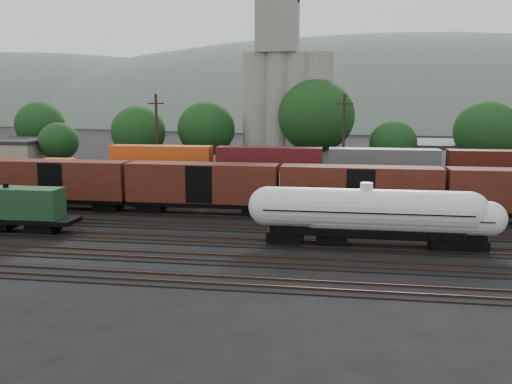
# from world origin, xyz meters

# --- Properties ---
(ground) EXTENTS (600.00, 600.00, 0.00)m
(ground) POSITION_xyz_m (0.00, 0.00, 0.00)
(ground) COLOR black
(tracks) EXTENTS (180.00, 33.20, 0.20)m
(tracks) POSITION_xyz_m (0.00, 0.00, 0.05)
(tracks) COLOR black
(tracks) RESTS_ON ground
(tank_car_a) EXTENTS (18.49, 3.31, 4.84)m
(tank_car_a) POSITION_xyz_m (14.01, -5.00, 2.86)
(tank_car_a) COLOR silver
(tank_car_a) RESTS_ON ground
(tank_car_b) EXTENTS (15.54, 2.78, 4.07)m
(tank_car_b) POSITION_xyz_m (16.72, -5.00, 2.44)
(tank_car_b) COLOR silver
(tank_car_b) RESTS_ON ground
(orange_locomotive) EXTENTS (17.86, 2.98, 4.47)m
(orange_locomotive) POSITION_xyz_m (-15.20, 10.00, 2.55)
(orange_locomotive) COLOR black
(orange_locomotive) RESTS_ON ground
(boxcar_string) EXTENTS (153.60, 2.90, 4.20)m
(boxcar_string) POSITION_xyz_m (6.09, 5.00, 3.12)
(boxcar_string) COLOR black
(boxcar_string) RESTS_ON ground
(container_wall) EXTENTS (160.00, 2.60, 5.80)m
(container_wall) POSITION_xyz_m (4.26, 15.00, 2.76)
(container_wall) COLOR black
(container_wall) RESTS_ON ground
(grain_silo) EXTENTS (13.40, 5.00, 29.00)m
(grain_silo) POSITION_xyz_m (3.28, 36.00, 11.26)
(grain_silo) COLOR gray
(grain_silo) RESTS_ON ground
(industrial_sheds) EXTENTS (119.38, 17.26, 5.10)m
(industrial_sheds) POSITION_xyz_m (6.63, 35.25, 2.56)
(industrial_sheds) COLOR #9E937F
(industrial_sheds) RESTS_ON ground
(tree_band) EXTENTS (165.87, 19.54, 14.14)m
(tree_band) POSITION_xyz_m (10.82, 37.63, 7.58)
(tree_band) COLOR black
(tree_band) RESTS_ON ground
(utility_poles) EXTENTS (122.20, 0.36, 12.00)m
(utility_poles) POSITION_xyz_m (0.00, 22.00, 6.21)
(utility_poles) COLOR black
(utility_poles) RESTS_ON ground
(distant_hills) EXTENTS (860.00, 286.00, 130.00)m
(distant_hills) POSITION_xyz_m (23.92, 260.00, -20.56)
(distant_hills) COLOR #59665B
(distant_hills) RESTS_ON ground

